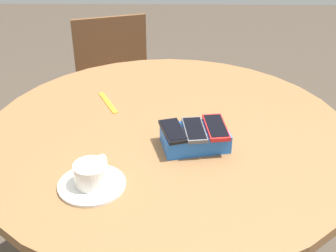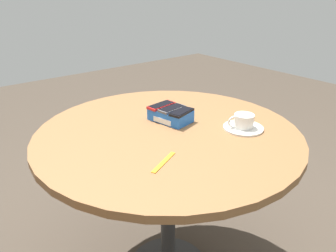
% 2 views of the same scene
% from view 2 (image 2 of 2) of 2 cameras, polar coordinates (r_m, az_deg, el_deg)
% --- Properties ---
extents(round_table, '(1.11, 1.11, 0.79)m').
position_cam_2_polar(round_table, '(1.42, 0.00, -4.53)').
color(round_table, '#2D2D2D').
rests_on(round_table, ground_plane).
extents(phone_box, '(0.20, 0.15, 0.05)m').
position_cam_2_polar(phone_box, '(1.46, 0.43, 1.88)').
color(phone_box, blue).
rests_on(phone_box, round_table).
extents(phone_red, '(0.07, 0.14, 0.01)m').
position_cam_2_polar(phone_red, '(1.49, -1.17, 3.61)').
color(phone_red, red).
rests_on(phone_red, phone_box).
extents(phone_gray, '(0.07, 0.13, 0.01)m').
position_cam_2_polar(phone_gray, '(1.46, 0.67, 3.07)').
color(phone_gray, '#515156').
rests_on(phone_gray, phone_box).
extents(phone_black, '(0.09, 0.13, 0.01)m').
position_cam_2_polar(phone_black, '(1.42, 2.39, 2.47)').
color(phone_black, black).
rests_on(phone_black, phone_box).
extents(saucer, '(0.17, 0.17, 0.01)m').
position_cam_2_polar(saucer, '(1.43, 12.96, -0.31)').
color(saucer, silver).
rests_on(saucer, round_table).
extents(coffee_cup, '(0.08, 0.11, 0.06)m').
position_cam_2_polar(coffee_cup, '(1.41, 12.98, 0.92)').
color(coffee_cup, silver).
rests_on(coffee_cup, saucer).
extents(lanyard_strap, '(0.08, 0.15, 0.00)m').
position_cam_2_polar(lanyard_strap, '(1.14, -0.75, -6.30)').
color(lanyard_strap, orange).
rests_on(lanyard_strap, round_table).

